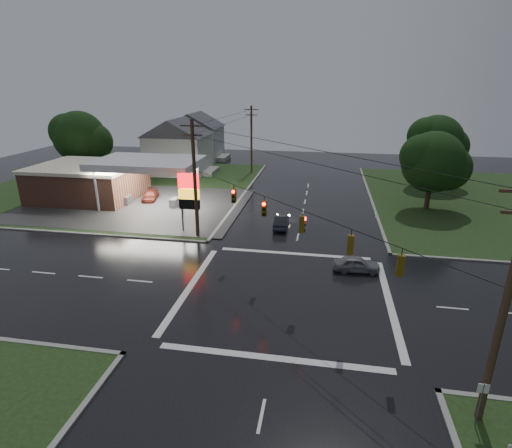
% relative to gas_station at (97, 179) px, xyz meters
% --- Properties ---
extents(ground, '(120.00, 120.00, 0.00)m').
position_rel_gas_station_xyz_m(ground, '(25.68, -19.70, -2.55)').
color(ground, black).
rests_on(ground, ground).
extents(grass_nw, '(36.00, 36.00, 0.08)m').
position_rel_gas_station_xyz_m(grass_nw, '(-0.32, 6.30, -2.51)').
color(grass_nw, black).
rests_on(grass_nw, ground).
extents(gas_station, '(26.20, 18.00, 5.60)m').
position_rel_gas_station_xyz_m(gas_station, '(0.00, 0.00, 0.00)').
color(gas_station, '#2D2D2D').
rests_on(gas_station, ground).
extents(pylon_sign, '(2.00, 0.35, 6.00)m').
position_rel_gas_station_xyz_m(pylon_sign, '(15.18, -9.20, 1.46)').
color(pylon_sign, '#59595E').
rests_on(pylon_sign, ground).
extents(utility_pole_nw, '(2.20, 0.32, 11.00)m').
position_rel_gas_station_xyz_m(utility_pole_nw, '(16.18, -10.20, 3.17)').
color(utility_pole_nw, '#382619').
rests_on(utility_pole_nw, ground).
extents(utility_pole_se, '(2.20, 0.32, 11.00)m').
position_rel_gas_station_xyz_m(utility_pole_se, '(35.18, -29.20, 3.17)').
color(utility_pole_se, '#382619').
rests_on(utility_pole_se, ground).
extents(utility_pole_n, '(2.20, 0.32, 10.50)m').
position_rel_gas_station_xyz_m(utility_pole_n, '(16.18, 18.30, 2.92)').
color(utility_pole_n, '#382619').
rests_on(utility_pole_n, ground).
extents(traffic_signals, '(26.87, 26.87, 1.47)m').
position_rel_gas_station_xyz_m(traffic_signals, '(25.69, -19.72, 3.93)').
color(traffic_signals, black).
rests_on(traffic_signals, ground).
extents(house_near, '(11.05, 8.48, 8.60)m').
position_rel_gas_station_xyz_m(house_near, '(4.73, 16.30, 1.86)').
color(house_near, silver).
rests_on(house_near, ground).
extents(house_far, '(11.05, 8.48, 8.60)m').
position_rel_gas_station_xyz_m(house_far, '(3.73, 28.30, 1.86)').
color(house_far, silver).
rests_on(house_far, ground).
extents(tree_nw_behind, '(8.93, 7.60, 10.00)m').
position_rel_gas_station_xyz_m(tree_nw_behind, '(-8.17, 10.29, 3.63)').
color(tree_nw_behind, black).
rests_on(tree_nw_behind, ground).
extents(tree_ne_near, '(7.99, 6.80, 8.98)m').
position_rel_gas_station_xyz_m(tree_ne_near, '(39.82, 2.29, 3.01)').
color(tree_ne_near, black).
rests_on(tree_ne_near, ground).
extents(tree_ne_far, '(8.46, 7.20, 9.80)m').
position_rel_gas_station_xyz_m(tree_ne_far, '(42.83, 14.29, 3.63)').
color(tree_ne_far, black).
rests_on(tree_ne_far, ground).
extents(car_north, '(1.43, 3.91, 1.28)m').
position_rel_gas_station_xyz_m(car_north, '(23.81, -6.36, -1.91)').
color(car_north, '#21232A').
rests_on(car_north, ground).
extents(car_crossing, '(3.67, 1.65, 1.22)m').
position_rel_gas_station_xyz_m(car_crossing, '(30.73, -15.22, -1.94)').
color(car_crossing, gray).
rests_on(car_crossing, ground).
extents(car_pump, '(2.43, 4.27, 1.17)m').
position_rel_gas_station_xyz_m(car_pump, '(6.58, 0.64, -1.96)').
color(car_pump, '#581C14').
rests_on(car_pump, ground).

